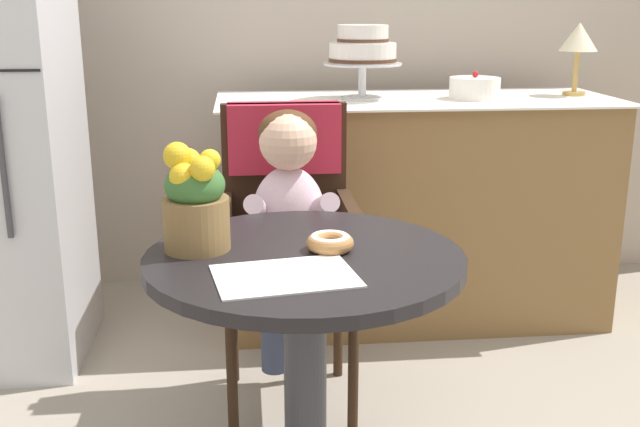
% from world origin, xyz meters
% --- Properties ---
extents(cafe_table, '(0.72, 0.72, 0.72)m').
position_xyz_m(cafe_table, '(0.00, 0.00, 0.51)').
color(cafe_table, black).
rests_on(cafe_table, ground).
extents(wicker_chair, '(0.42, 0.45, 0.95)m').
position_xyz_m(wicker_chair, '(-0.00, 0.70, 0.64)').
color(wicker_chair, '#332114').
rests_on(wicker_chair, ground).
extents(seated_child, '(0.27, 0.32, 0.73)m').
position_xyz_m(seated_child, '(-0.00, 0.55, 0.68)').
color(seated_child, silver).
rests_on(seated_child, ground).
extents(paper_napkin, '(0.32, 0.25, 0.00)m').
position_xyz_m(paper_napkin, '(-0.05, -0.14, 0.72)').
color(paper_napkin, white).
rests_on(paper_napkin, cafe_table).
extents(donut_front, '(0.11, 0.11, 0.04)m').
position_xyz_m(donut_front, '(0.06, 0.02, 0.74)').
color(donut_front, '#AD7542').
rests_on(donut_front, cafe_table).
extents(flower_vase, '(0.15, 0.15, 0.25)m').
position_xyz_m(flower_vase, '(-0.24, 0.06, 0.84)').
color(flower_vase, brown).
rests_on(flower_vase, cafe_table).
extents(display_counter, '(1.56, 0.62, 0.90)m').
position_xyz_m(display_counter, '(0.55, 1.30, 0.45)').
color(display_counter, olive).
rests_on(display_counter, ground).
extents(tiered_cake_stand, '(0.30, 0.30, 0.28)m').
position_xyz_m(tiered_cake_stand, '(0.33, 1.30, 1.08)').
color(tiered_cake_stand, silver).
rests_on(tiered_cake_stand, display_counter).
extents(round_layer_cake, '(0.20, 0.20, 0.11)m').
position_xyz_m(round_layer_cake, '(0.77, 1.27, 0.94)').
color(round_layer_cake, white).
rests_on(round_layer_cake, display_counter).
extents(table_lamp, '(0.15, 0.15, 0.28)m').
position_xyz_m(table_lamp, '(1.20, 1.34, 1.12)').
color(table_lamp, '#B28C47').
rests_on(table_lamp, display_counter).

